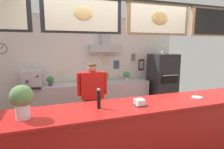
{
  "coord_description": "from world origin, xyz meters",
  "views": [
    {
      "loc": [
        -1.03,
        -2.58,
        1.92
      ],
      "look_at": [
        0.16,
        0.82,
        1.34
      ],
      "focal_mm": 29.5,
      "sensor_mm": 36.0,
      "label": 1
    }
  ],
  "objects": [
    {
      "name": "napkin_holder",
      "position": [
        0.15,
        -0.36,
        1.12
      ],
      "size": [
        0.15,
        0.15,
        0.1
      ],
      "color": "#262628",
      "rests_on": "service_counter"
    },
    {
      "name": "potted_oregano",
      "position": [
        0.08,
        2.23,
        1.02
      ],
      "size": [
        0.2,
        0.2,
        0.22
      ],
      "color": "beige",
      "rests_on": "back_prep_counter"
    },
    {
      "name": "potted_sage",
      "position": [
        1.12,
        2.28,
        1.05
      ],
      "size": [
        0.2,
        0.2,
        0.26
      ],
      "color": "beige",
      "rests_on": "back_prep_counter"
    },
    {
      "name": "espresso_machine",
      "position": [
        -1.42,
        2.23,
        1.11
      ],
      "size": [
        0.45,
        0.54,
        0.42
      ],
      "color": "silver",
      "rests_on": "back_prep_counter"
    },
    {
      "name": "service_counter",
      "position": [
        0.0,
        -0.31,
        0.54
      ],
      "size": [
        4.49,
        0.73,
        1.08
      ],
      "color": "#B21916",
      "rests_on": "ground_plane"
    },
    {
      "name": "back_prep_counter",
      "position": [
        0.01,
        2.25,
        0.45
      ],
      "size": [
        3.39,
        0.55,
        0.9
      ],
      "color": "#B7BABF",
      "rests_on": "ground_plane"
    },
    {
      "name": "condiment_plate",
      "position": [
        1.22,
        -0.32,
        1.09
      ],
      "size": [
        0.16,
        0.16,
        0.01
      ],
      "color": "white",
      "rests_on": "service_counter"
    },
    {
      "name": "potted_thyme",
      "position": [
        -1.0,
        2.23,
        1.04
      ],
      "size": [
        0.18,
        0.18,
        0.24
      ],
      "color": "#4C4C51",
      "rests_on": "back_prep_counter"
    },
    {
      "name": "basil_vase",
      "position": [
        -1.33,
        -0.34,
        1.3
      ],
      "size": [
        0.26,
        0.26,
        0.39
      ],
      "color": "silver",
      "rests_on": "service_counter"
    },
    {
      "name": "pepper_grinder",
      "position": [
        -0.42,
        -0.29,
        1.22
      ],
      "size": [
        0.05,
        0.05,
        0.28
      ],
      "color": "black",
      "rests_on": "service_counter"
    },
    {
      "name": "pizza_oven",
      "position": [
        2.15,
        1.99,
        0.84
      ],
      "size": [
        0.7,
        0.71,
        1.77
      ],
      "color": "#232326",
      "rests_on": "ground_plane"
    },
    {
      "name": "back_wall_assembly",
      "position": [
        0.02,
        2.48,
        1.44
      ],
      "size": [
        5.52,
        2.89,
        2.71
      ],
      "color": "gray",
      "rests_on": "ground_plane"
    },
    {
      "name": "potted_basil",
      "position": [
        0.44,
        2.26,
        1.07
      ],
      "size": [
        0.24,
        0.24,
        0.29
      ],
      "color": "beige",
      "rests_on": "back_prep_counter"
    },
    {
      "name": "shop_worker",
      "position": [
        -0.21,
        0.98,
        0.83
      ],
      "size": [
        0.61,
        0.26,
        1.57
      ],
      "rotation": [
        0.0,
        0.0,
        3.06
      ],
      "color": "#232328",
      "rests_on": "ground_plane"
    }
  ]
}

